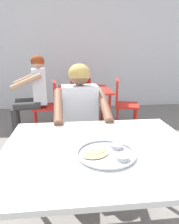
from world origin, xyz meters
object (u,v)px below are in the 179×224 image
diner_foreground (81,115)px  chair_red_far (81,95)px  thali_tray (107,153)px  chair_foreground (79,129)px  chair_red_left (49,103)px  table_foreground (100,157)px  table_background_red (84,94)px  chair_red_right (122,101)px  patron_background (34,88)px

diner_foreground → chair_red_far: diner_foreground is taller
thali_tray → chair_red_far: chair_red_far is taller
chair_foreground → chair_red_left: size_ratio=0.99×
table_foreground → thali_tray: (0.02, -0.10, 0.08)m
table_foreground → table_background_red: size_ratio=1.40×
table_foreground → chair_red_far: bearing=88.8°
chair_red_right → chair_red_far: chair_red_right is taller
thali_tray → table_background_red: size_ratio=0.40×
chair_red_left → chair_red_far: chair_red_left is taller
chair_foreground → table_background_red: (0.14, 1.18, 0.14)m
thali_tray → chair_foreground: (-0.10, 1.03, -0.25)m
chair_red_left → table_foreground: bearing=-76.5°
thali_tray → chair_foreground: size_ratio=0.41×
chair_foreground → thali_tray: bearing=-84.4°
chair_foreground → diner_foreground: size_ratio=0.70×
table_background_red → chair_red_right: (0.66, 0.02, -0.13)m
table_foreground → chair_red_right: size_ratio=1.40×
table_foreground → chair_foreground: (-0.08, 0.93, -0.18)m
chair_red_right → table_foreground: bearing=-108.7°
table_foreground → table_background_red: table_foreground is taller
chair_red_left → chair_red_right: chair_red_right is taller
chair_foreground → patron_background: size_ratio=0.67×
thali_tray → chair_foreground: chair_foreground is taller
thali_tray → chair_red_left: bearing=103.4°
chair_foreground → patron_background: (-0.65, 1.16, 0.25)m
chair_red_left → chair_red_right: 1.23m
table_background_red → chair_red_left: bearing=178.2°
chair_red_left → patron_background: patron_background is taller
table_foreground → chair_red_right: chair_red_right is taller
table_foreground → chair_red_right: (0.72, 2.12, -0.17)m
table_foreground → patron_background: size_ratio=0.95×
chair_red_far → chair_red_right: bearing=-45.0°
thali_tray → diner_foreground: diner_foreground is taller
diner_foreground → table_foreground: bearing=-83.8°
patron_background → chair_foreground: bearing=-60.8°
chair_foreground → diner_foreground: bearing=-88.5°
thali_tray → diner_foreground: bearing=96.7°
table_foreground → diner_foreground: size_ratio=1.00×
chair_red_right → chair_red_far: bearing=135.0°
thali_tray → table_background_red: (0.04, 2.20, -0.12)m
diner_foreground → chair_red_left: 1.50m
table_background_red → chair_red_left: 0.59m
chair_red_left → chair_red_far: size_ratio=1.03×
chair_foreground → chair_red_right: bearing=56.2°
chair_foreground → chair_red_right: (0.80, 1.19, 0.00)m
table_foreground → diner_foreground: (-0.08, 0.71, 0.04)m
chair_red_far → table_background_red: bearing=-90.3°
table_foreground → diner_foreground: bearing=96.2°
table_foreground → table_background_red: 2.11m
chair_foreground → chair_red_right: size_ratio=0.97×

